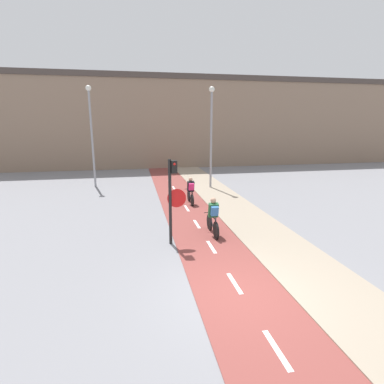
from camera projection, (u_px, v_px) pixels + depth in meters
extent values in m
plane|color=gray|center=(241.00, 294.00, 7.69)|extent=(120.00, 120.00, 0.00)
cube|color=brown|center=(241.00, 294.00, 7.69)|extent=(2.42, 60.00, 0.02)
cube|color=white|center=(277.00, 349.00, 5.78)|extent=(0.12, 1.10, 0.00)
cube|color=white|center=(235.00, 283.00, 8.17)|extent=(0.12, 1.10, 0.00)
cube|color=white|center=(211.00, 247.00, 10.56)|extent=(0.12, 1.10, 0.00)
cube|color=white|center=(197.00, 224.00, 12.95)|extent=(0.12, 1.10, 0.00)
cube|color=white|center=(187.00, 208.00, 15.34)|extent=(0.12, 1.10, 0.00)
cube|color=white|center=(179.00, 197.00, 17.73)|extent=(0.12, 1.10, 0.00)
cube|color=white|center=(174.00, 188.00, 20.12)|extent=(0.12, 1.10, 0.00)
cube|color=white|center=(169.00, 181.00, 22.51)|extent=(0.12, 1.10, 0.00)
cube|color=gray|center=(325.00, 284.00, 8.14)|extent=(2.40, 60.00, 0.05)
cube|color=#89705B|center=(158.00, 125.00, 30.46)|extent=(60.00, 5.00, 8.27)
cube|color=#473D38|center=(157.00, 79.00, 29.47)|extent=(60.00, 5.20, 0.50)
cylinder|color=black|center=(170.00, 203.00, 10.56)|extent=(0.11, 0.11, 3.09)
cube|color=black|center=(174.00, 167.00, 10.30)|extent=(0.20, 0.20, 0.44)
sphere|color=red|center=(174.00, 164.00, 10.17)|extent=(0.09, 0.09, 0.09)
cone|color=red|center=(177.00, 198.00, 10.56)|extent=(0.67, 0.01, 0.67)
cone|color=silver|center=(177.00, 198.00, 10.57)|extent=(0.60, 0.02, 0.60)
cylinder|color=gray|center=(92.00, 140.00, 20.05)|extent=(0.14, 0.14, 6.39)
sphere|color=silver|center=(88.00, 88.00, 19.31)|extent=(0.36, 0.36, 0.36)
cylinder|color=gray|center=(211.00, 141.00, 19.60)|extent=(0.14, 0.14, 6.26)
sphere|color=silver|center=(212.00, 89.00, 18.87)|extent=(0.36, 0.36, 0.36)
cylinder|color=black|center=(216.00, 231.00, 11.27)|extent=(0.07, 0.67, 0.67)
cylinder|color=black|center=(209.00, 222.00, 12.23)|extent=(0.07, 0.67, 0.67)
cylinder|color=black|center=(211.00, 220.00, 11.89)|extent=(0.04, 0.64, 0.41)
cylinder|color=black|center=(214.00, 224.00, 11.44)|extent=(0.04, 0.33, 0.44)
cylinder|color=black|center=(212.00, 217.00, 11.70)|extent=(0.04, 0.93, 0.07)
cylinder|color=black|center=(215.00, 229.00, 11.45)|extent=(0.04, 0.38, 0.05)
cylinder|color=black|center=(210.00, 212.00, 12.14)|extent=(0.46, 0.03, 0.03)
cube|color=#235B33|center=(213.00, 210.00, 11.53)|extent=(0.36, 0.31, 0.59)
sphere|color=tan|center=(213.00, 200.00, 11.48)|extent=(0.22, 0.22, 0.22)
cylinder|color=#232328|center=(211.00, 221.00, 11.57)|extent=(0.04, 0.07, 0.42)
cylinder|color=#232328|center=(216.00, 221.00, 11.61)|extent=(0.04, 0.07, 0.42)
cube|color=#3370B2|center=(215.00, 211.00, 11.35)|extent=(0.28, 0.23, 0.39)
cylinder|color=black|center=(192.00, 200.00, 15.76)|extent=(0.07, 0.64, 0.64)
cylinder|color=black|center=(189.00, 196.00, 16.71)|extent=(0.07, 0.64, 0.64)
cylinder|color=black|center=(190.00, 194.00, 16.38)|extent=(0.04, 0.63, 0.40)
cylinder|color=black|center=(191.00, 196.00, 15.94)|extent=(0.04, 0.33, 0.42)
cylinder|color=black|center=(190.00, 191.00, 16.19)|extent=(0.04, 0.91, 0.07)
cylinder|color=black|center=(192.00, 200.00, 15.94)|extent=(0.04, 0.38, 0.05)
cylinder|color=black|center=(189.00, 189.00, 16.62)|extent=(0.46, 0.03, 0.03)
cube|color=black|center=(191.00, 186.00, 16.02)|extent=(0.36, 0.31, 0.59)
sphere|color=tan|center=(191.00, 179.00, 15.97)|extent=(0.22, 0.22, 0.22)
cylinder|color=#232328|center=(189.00, 194.00, 16.06)|extent=(0.04, 0.07, 0.40)
cylinder|color=#232328|center=(193.00, 194.00, 16.10)|extent=(0.04, 0.07, 0.40)
cube|color=#DB286B|center=(191.00, 187.00, 15.84)|extent=(0.28, 0.23, 0.39)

